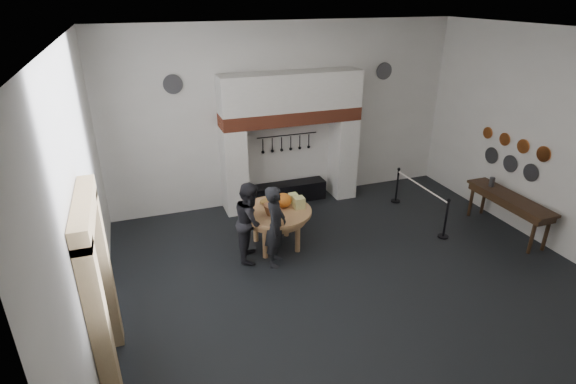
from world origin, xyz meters
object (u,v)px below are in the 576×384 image
object	(u,v)px
barrier_post_near	(446,219)
work_table	(276,212)
iron_range	(290,192)
visitor_far	(251,221)
barrier_post_far	(397,186)
side_table	(510,197)
visitor_near	(276,226)

from	to	relation	value
barrier_post_near	work_table	bearing A→B (deg)	166.27
iron_range	work_table	xyz separation A→B (m)	(-1.06, -2.10, 0.59)
visitor_far	barrier_post_far	distance (m)	4.53
iron_range	visitor_far	world-z (taller)	visitor_far
work_table	side_table	world-z (taller)	side_table
iron_range	work_table	bearing A→B (deg)	-116.88
iron_range	visitor_far	bearing A→B (deg)	-125.73
work_table	visitor_near	world-z (taller)	visitor_near
iron_range	work_table	distance (m)	2.43
work_table	visitor_near	distance (m)	0.67
side_table	barrier_post_far	world-z (taller)	same
iron_range	barrier_post_near	distance (m)	3.99
work_table	side_table	bearing A→B (deg)	-12.54
visitor_far	side_table	xyz separation A→B (m)	(5.78, -0.91, 0.03)
barrier_post_near	barrier_post_far	size ratio (longest dim) A/B	1.00
side_table	barrier_post_far	xyz separation A→B (m)	(-1.47, 2.25, -0.42)
visitor_far	barrier_post_far	xyz separation A→B (m)	(4.31, 1.34, -0.39)
visitor_near	barrier_post_near	xyz separation A→B (m)	(3.91, -0.26, -0.40)
visitor_near	visitor_far	world-z (taller)	visitor_near
work_table	visitor_near	bearing A→B (deg)	-108.76
visitor_near	side_table	distance (m)	5.40
side_table	barrier_post_near	bearing A→B (deg)	170.49
side_table	barrier_post_near	size ratio (longest dim) A/B	2.44
visitor_near	visitor_far	distance (m)	0.57
side_table	barrier_post_far	distance (m)	2.72
work_table	barrier_post_near	distance (m)	3.82
barrier_post_far	work_table	bearing A→B (deg)	-163.44
side_table	work_table	bearing A→B (deg)	167.46
visitor_near	side_table	size ratio (longest dim) A/B	0.78
visitor_far	visitor_near	bearing A→B (deg)	-116.10
barrier_post_far	iron_range	bearing A→B (deg)	159.16
iron_range	side_table	bearing A→B (deg)	-38.38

